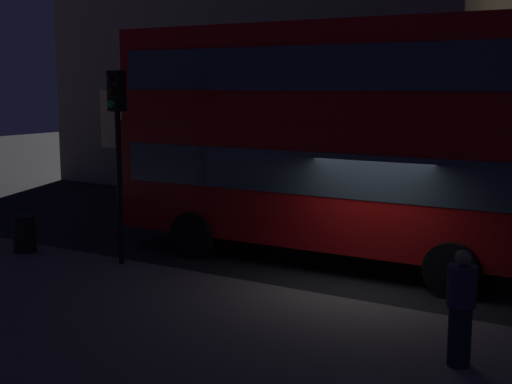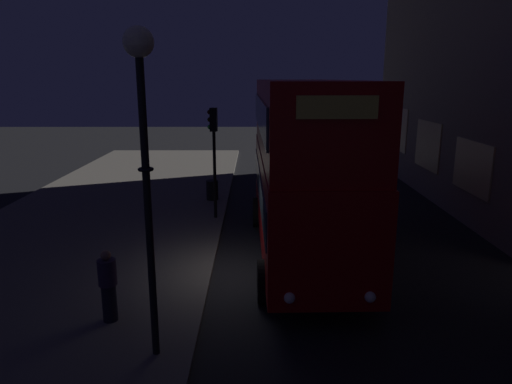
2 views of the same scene
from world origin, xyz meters
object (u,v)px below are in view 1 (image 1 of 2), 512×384
Objects in this scene: traffic_light_near_kerb at (117,127)px; pedestrian at (461,308)px; litter_bin at (24,233)px; double_decker_bus at (324,131)px.

pedestrian is (7.78, -1.66, -2.14)m from traffic_light_near_kerb.
traffic_light_near_kerb is 3.71m from litter_bin.
double_decker_bus is 2.38× the size of traffic_light_near_kerb.
double_decker_bus reaches higher than traffic_light_near_kerb.
traffic_light_near_kerb is 2.53× the size of pedestrian.
traffic_light_near_kerb reaches higher than litter_bin.
double_decker_bus reaches higher than pedestrian.
pedestrian is at bearing -9.02° from traffic_light_near_kerb.
litter_bin is at bearing -152.52° from double_decker_bus.
double_decker_bus is at bearing 44.41° from traffic_light_near_kerb.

